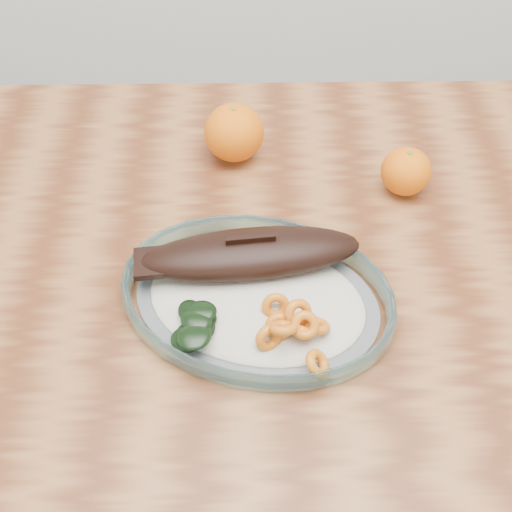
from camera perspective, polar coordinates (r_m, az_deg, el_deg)
name	(u,v)px	position (r m, az deg, el deg)	size (l,w,h in m)	color
ground	(274,488)	(1.47, 1.65, -19.91)	(3.00, 3.00, 0.00)	slate
dining_table	(285,310)	(0.89, 2.57, -4.85)	(1.20, 0.80, 0.75)	#5B2D15
plated_meal	(256,293)	(0.76, 0.02, -3.31)	(0.72, 0.72, 0.08)	white
orange_left	(234,133)	(0.94, -1.96, 10.90)	(0.09, 0.09, 0.09)	orange
orange_right	(406,171)	(0.91, 13.18, 7.33)	(0.07, 0.07, 0.07)	orange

